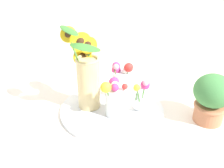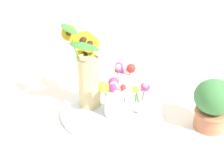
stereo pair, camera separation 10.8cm
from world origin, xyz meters
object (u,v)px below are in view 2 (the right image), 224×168
Objects in this scene: serving_tray at (112,110)px; potted_plant at (213,103)px; vase_bulb_right at (140,98)px; vase_small_back at (123,81)px; mason_jar_sunflowers at (88,75)px; vase_small_center at (113,98)px.

serving_tray is 2.14× the size of potted_plant.
vase_bulb_right is 0.14m from vase_small_back.
mason_jar_sunflowers is at bearing 173.16° from vase_bulb_right.
mason_jar_sunflowers is at bearing 172.22° from potted_plant.
vase_bulb_right is at bearing 171.48° from potted_plant.
vase_bulb_right is 0.29m from potted_plant.
vase_small_center is at bearing -98.96° from vase_small_back.
vase_bulb_right is (0.22, -0.03, -0.08)m from mason_jar_sunflowers.
mason_jar_sunflowers is at bearing 150.47° from vase_small_center.
vase_bulb_right is at bearing -6.84° from mason_jar_sunflowers.
mason_jar_sunflowers is 0.17m from vase_small_back.
vase_small_back is (0.02, 0.15, 0.00)m from vase_small_center.
mason_jar_sunflowers reaches higher than vase_bulb_right.
mason_jar_sunflowers is at bearing 169.11° from serving_tray.
potted_plant reaches higher than vase_bulb_right.
vase_small_center reaches higher than serving_tray.
serving_tray is at bearing -10.89° from mason_jar_sunflowers.
mason_jar_sunflowers is (-0.10, 0.02, 0.15)m from serving_tray.
potted_plant reaches higher than serving_tray.
serving_tray is 2.58× the size of vase_small_back.
serving_tray is 0.19m from mason_jar_sunflowers.
vase_small_center is 0.15m from vase_small_back.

